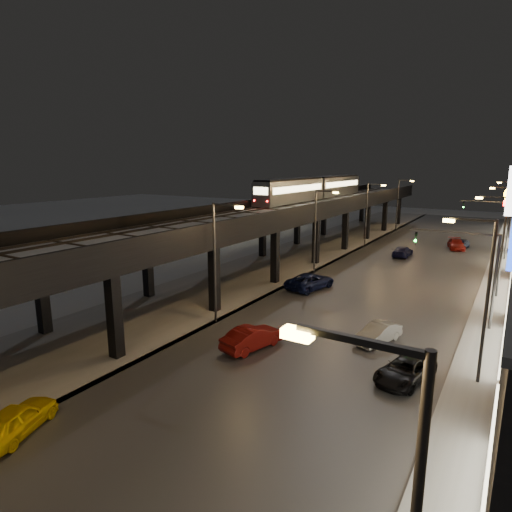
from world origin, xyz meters
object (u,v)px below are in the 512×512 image
Objects in this scene: car_near_white at (252,338)px; car_mid_silver at (310,282)px; car_mid_dark at (402,252)px; car_onc_silver at (378,334)px; car_onc_dark at (405,371)px; subway_train at (315,188)px; car_taxi at (16,421)px; car_onc_red at (461,244)px; car_onc_white at (456,245)px.

car_mid_silver reaches higher than car_near_white.
car_mid_dark is at bearing -89.17° from car_mid_silver.
car_onc_dark is (2.74, -4.36, -0.03)m from car_onc_silver.
car_near_white is at bearing -71.56° from subway_train.
car_taxi is at bearing -121.33° from car_onc_dark.
car_mid_dark reaches higher than car_onc_silver.
subway_train reaches higher than car_onc_dark.
car_onc_red is at bearing -85.61° from car_near_white.
car_mid_silver is 29.89m from car_onc_white.
subway_train is 7.22× the size of car_near_white.
car_mid_silver is 1.23× the size of car_onc_dark.
car_onc_silver is at bearing -140.39° from car_taxi.
car_onc_silver is 0.88× the size of car_onc_dark.
car_onc_silver is at bearing -80.74° from car_onc_red.
car_near_white is 44.57m from car_onc_red.
car_onc_dark is at bearing -40.49° from car_onc_silver.
car_onc_silver is at bearing 134.98° from car_onc_dark.
car_near_white reaches higher than car_onc_white.
car_onc_dark is (13.42, 13.82, -0.08)m from car_taxi.
car_mid_silver reaches higher than car_taxi.
car_taxi is 0.75× the size of car_mid_silver.
car_onc_silver is 0.81× the size of car_onc_white.
car_onc_dark is (9.36, 0.78, -0.12)m from car_near_white.
car_near_white is 33.84m from car_mid_dark.
car_near_white is at bearing -89.17° from car_onc_red.
car_onc_dark is (7.81, -33.02, -0.05)m from car_mid_dark.
car_onc_dark is at bearing 143.67° from car_mid_silver.
car_onc_silver is 1.04× the size of car_onc_red.
car_mid_silver reaches higher than car_onc_silver.
car_mid_dark is 1.18× the size of car_onc_silver.
car_mid_silver is at bearing -66.41° from car_near_white.
car_near_white is at bearing -127.25° from car_taxi.
car_mid_silver reaches higher than car_mid_dark.
car_mid_silver is 1.14× the size of car_onc_white.
car_onc_silver is 38.84m from car_onc_red.
car_mid_dark is (5.61, 46.84, -0.02)m from car_taxi.
car_taxi is at bearing -115.27° from car_onc_white.
car_mid_dark is 0.96× the size of car_onc_white.
car_mid_silver is (-2.46, 14.26, 0.02)m from car_near_white.
car_near_white is 1.15× the size of car_onc_silver.
car_mid_dark is (1.55, 33.80, -0.07)m from car_near_white.
subway_train reaches higher than car_onc_white.
subway_train is 8.29× the size of car_onc_silver.
car_mid_silver is 12.87m from car_onc_silver.
car_taxi reaches higher than car_mid_dark.
car_mid_dark is 29.11m from car_onc_silver.
car_mid_silver is at bearing -66.74° from subway_train.
car_onc_white is (6.78, 42.68, -0.04)m from car_near_white.
car_onc_white is (-2.58, 41.90, 0.08)m from car_onc_dark.
car_near_white reaches higher than car_onc_dark.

